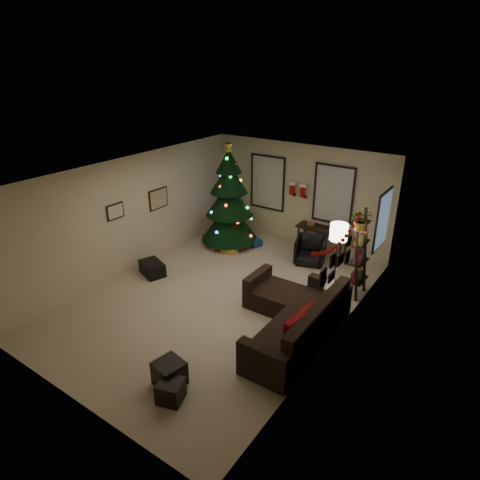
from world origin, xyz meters
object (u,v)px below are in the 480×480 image
sofa (295,319)px  christmas_tree (229,203)px  desk (322,231)px  desk_chair (310,250)px  bookshelf (360,256)px

sofa → christmas_tree: bearing=142.5°
desk → desk_chair: bearing=-90.5°
christmas_tree → desk: 2.52m
sofa → desk: size_ratio=2.08×
sofa → desk: bearing=106.4°
desk_chair → bookshelf: bookshelf is taller
sofa → desk: 3.53m
christmas_tree → sofa: christmas_tree is taller
sofa → bookshelf: 2.07m
sofa → bookshelf: bookshelf is taller
bookshelf → christmas_tree: bearing=170.5°
christmas_tree → desk_chair: christmas_tree is taller
christmas_tree → bookshelf: christmas_tree is taller
christmas_tree → bookshelf: 3.84m
christmas_tree → bookshelf: bearing=-9.5°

